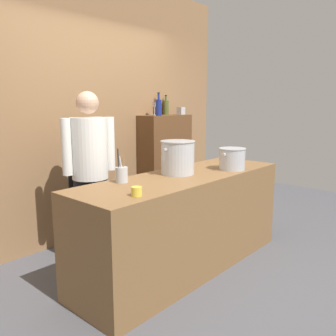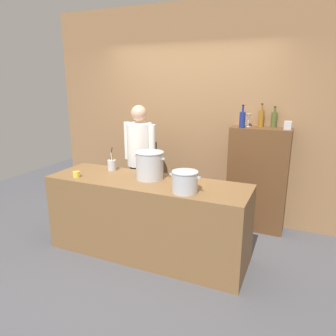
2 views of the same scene
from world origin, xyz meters
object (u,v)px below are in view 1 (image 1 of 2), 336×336
Objects in this scene: stockpot_small at (232,159)px; butter_jar at (137,191)px; wine_bottle_olive at (166,107)px; utensil_crock at (122,174)px; chef at (90,165)px; spice_tin_silver at (181,111)px; stockpot_large at (178,157)px; wine_glass_tall at (155,106)px; wine_bottle_amber at (159,107)px; wine_bottle_cobalt at (159,107)px.

stockpot_small is 4.16× the size of butter_jar.
utensil_crock is at bearing -148.06° from wine_bottle_olive.
chef is at bearing -162.33° from wine_bottle_olive.
spice_tin_silver is (0.18, -0.12, -0.05)m from wine_bottle_olive.
wine_bottle_olive is (1.76, 1.10, 0.52)m from utensil_crock.
stockpot_large is 2.28× the size of wine_glass_tall.
stockpot_large is 1.64m from wine_bottle_amber.
stockpot_small is at bearing -18.87° from utensil_crock.
wine_bottle_amber reaches higher than wine_bottle_olive.
chef reaches higher than stockpot_large.
wine_bottle_olive reaches higher than stockpot_small.
wine_glass_tall is at bearing 52.52° from stockpot_large.
wine_bottle_olive reaches higher than stockpot_large.
stockpot_large is 1.17× the size of stockpot_small.
chef is 5.75× the size of wine_bottle_cobalt.
stockpot_large is 0.60m from utensil_crock.
wine_bottle_amber is at bearing 49.75° from stockpot_large.
butter_jar is at bearing -178.70° from stockpot_small.
wine_bottle_olive is at bearing 66.20° from stockpot_small.
butter_jar is (-0.21, -0.41, -0.04)m from utensil_crock.
chef is 1.96m from spice_tin_silver.
wine_glass_tall is at bearing -150.00° from chef.
spice_tin_silver is (0.54, 0.09, -0.06)m from wine_bottle_cobalt.
wine_bottle_amber is at bearing 43.67° from wine_bottle_cobalt.
chef reaches higher than butter_jar.
utensil_crock is at bearing -153.25° from spice_tin_silver.
utensil_crock is at bearing -147.47° from wine_bottle_cobalt.
wine_glass_tall is (0.05, 0.13, 0.01)m from wine_bottle_cobalt.
wine_bottle_cobalt is at bearing 51.07° from stockpot_large.
stockpot_large is 0.86m from butter_jar.
wine_bottle_amber reaches higher than butter_jar.
wine_bottle_cobalt reaches higher than wine_glass_tall.
wine_bottle_cobalt is at bearing 32.53° from utensil_crock.
wine_glass_tall reaches higher than butter_jar.
wine_bottle_olive is (0.16, 0.01, -0.01)m from wine_bottle_amber.
wine_glass_tall is at bearing 35.00° from utensil_crock.
chef is at bearing 72.86° from butter_jar.
wine_bottle_cobalt is (0.29, 1.27, 0.49)m from stockpot_small.
wine_bottle_cobalt reaches higher than spice_tin_silver.
wine_bottle_cobalt is (-0.20, -0.19, -0.00)m from wine_bottle_amber.
wine_bottle_cobalt is 1.09× the size of wine_bottle_olive.
butter_jar is at bearing -147.22° from spice_tin_silver.
wine_bottle_olive is at bearing 37.35° from butter_jar.
stockpot_large is 1.34× the size of utensil_crock.
wine_bottle_cobalt reaches higher than butter_jar.
butter_jar is (-0.80, -0.29, -0.12)m from stockpot_large.
stockpot_small is 1.52m from wine_glass_tall.
wine_bottle_cobalt is (1.40, 0.89, 0.53)m from utensil_crock.
wine_glass_tall is (-0.15, -0.07, 0.01)m from wine_bottle_amber.
stockpot_large is 1.78m from spice_tin_silver.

